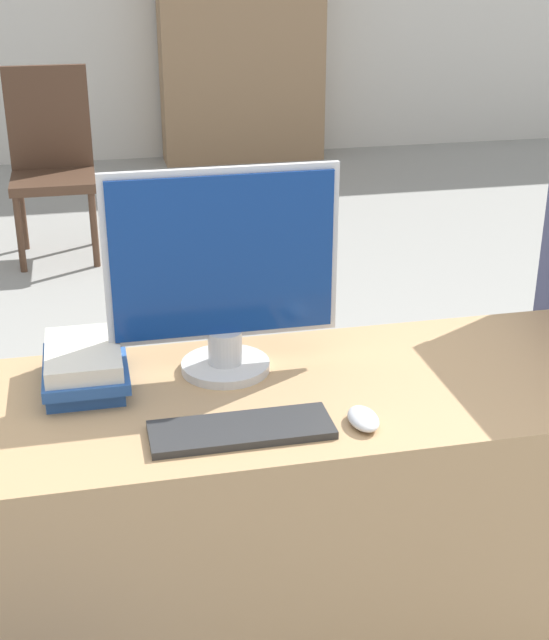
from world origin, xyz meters
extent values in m
cube|color=tan|center=(0.00, 0.29, 0.36)|extent=(1.49, 0.58, 0.72)
cylinder|color=silver|center=(-0.16, 0.42, 0.73)|extent=(0.20, 0.20, 0.02)
cylinder|color=silver|center=(-0.16, 0.42, 0.78)|extent=(0.08, 0.08, 0.08)
cube|color=silver|center=(-0.16, 0.42, 1.00)|extent=(0.51, 0.01, 0.38)
cube|color=navy|center=(-0.16, 0.42, 1.00)|extent=(0.48, 0.02, 0.36)
cube|color=#2D2D2D|center=(-0.18, 0.13, 0.73)|extent=(0.36, 0.13, 0.02)
ellipsoid|color=silver|center=(0.07, 0.11, 0.74)|extent=(0.06, 0.10, 0.03)
cube|color=#285199|center=(-0.47, 0.41, 0.74)|extent=(0.16, 0.24, 0.03)
cube|color=#285199|center=(-0.47, 0.40, 0.77)|extent=(0.18, 0.25, 0.02)
cube|color=silver|center=(-0.47, 0.41, 0.80)|extent=(0.16, 0.24, 0.04)
cylinder|color=#4C3323|center=(-0.78, 3.22, 0.20)|extent=(0.04, 0.04, 0.40)
cylinder|color=#4C3323|center=(-0.40, 3.22, 0.20)|extent=(0.04, 0.04, 0.40)
cylinder|color=#4C3323|center=(-0.78, 3.60, 0.20)|extent=(0.04, 0.04, 0.40)
cylinder|color=#4C3323|center=(-0.40, 3.60, 0.20)|extent=(0.04, 0.04, 0.40)
cube|color=#4C3323|center=(-0.59, 3.41, 0.43)|extent=(0.44, 0.44, 0.05)
cube|color=#4C3323|center=(-0.59, 3.61, 0.73)|extent=(0.44, 0.04, 0.55)
cube|color=#9E7A56|center=(0.82, 5.50, 1.00)|extent=(1.24, 0.32, 1.99)
camera|label=1|loc=(-0.44, -1.37, 1.63)|focal=50.00mm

